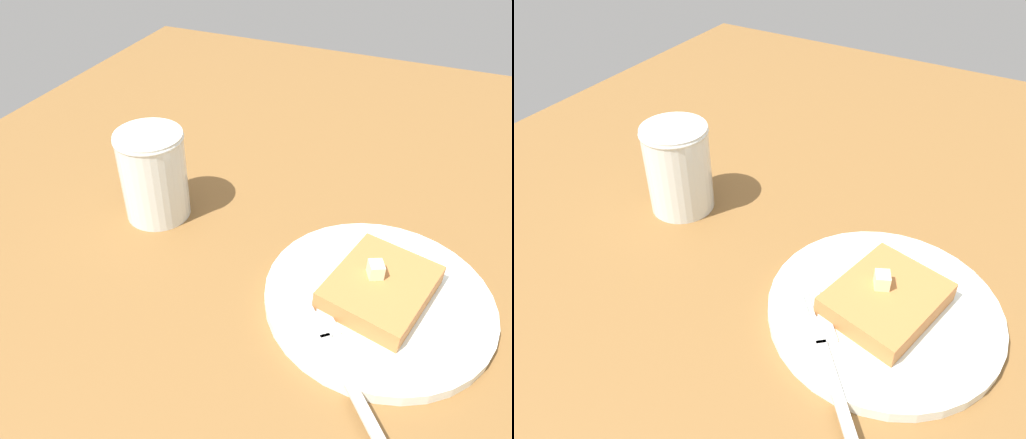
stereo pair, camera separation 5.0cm
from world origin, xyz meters
TOP-DOWN VIEW (x-y plane):
  - table_surface at (0.00, 0.00)cm, footprint 122.55×122.55cm
  - plate at (0.14, 1.72)cm, footprint 21.21×21.21cm
  - toast_slice_center at (0.14, 1.72)cm, footprint 10.42×11.95cm
  - butter_pat_primary at (0.74, 1.42)cm, footprint 1.80×1.87cm
  - fork at (2.17, 9.03)cm, footprint 11.50×13.08cm
  - syrup_jar at (26.41, -2.39)cm, footprint 7.52×7.52cm

SIDE VIEW (x-z plane):
  - table_surface at x=0.00cm, z-range 0.00..2.02cm
  - plate at x=0.14cm, z-range 2.10..3.27cm
  - fork at x=2.17cm, z-range 3.19..3.55cm
  - toast_slice_center at x=0.14cm, z-range 3.19..5.21cm
  - butter_pat_primary at x=0.74cm, z-range 5.21..6.66cm
  - syrup_jar at x=26.41cm, z-range 1.65..11.92cm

